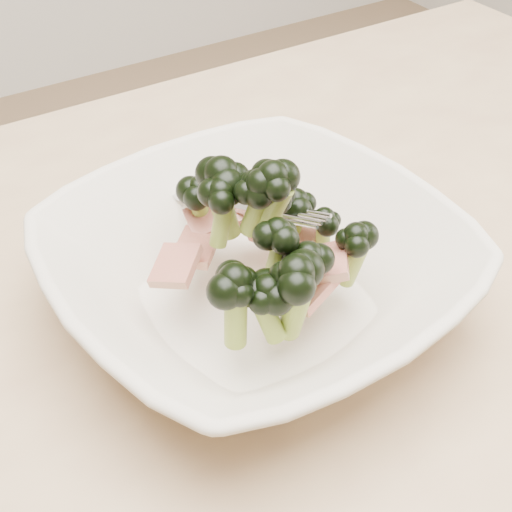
% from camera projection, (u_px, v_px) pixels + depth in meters
% --- Properties ---
extents(dining_table, '(1.20, 0.80, 0.75)m').
position_uv_depth(dining_table, '(283.00, 396.00, 0.61)').
color(dining_table, tan).
rests_on(dining_table, ground).
extents(broccoli_dish, '(0.32, 0.32, 0.13)m').
position_uv_depth(broccoli_dish, '(257.00, 266.00, 0.52)').
color(broccoli_dish, beige).
rests_on(broccoli_dish, dining_table).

